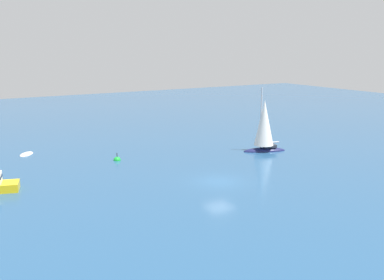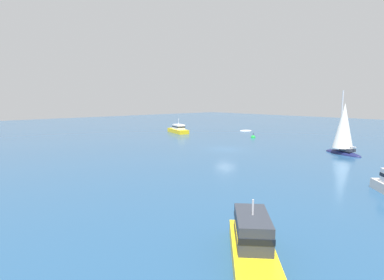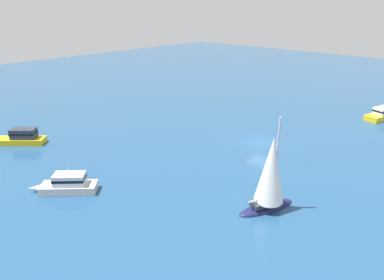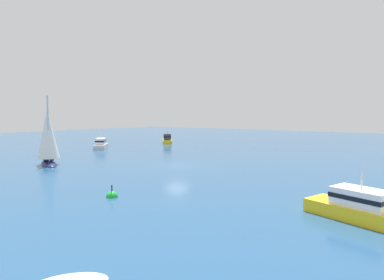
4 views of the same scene
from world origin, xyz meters
TOP-DOWN VIEW (x-y plane):
  - ground_plane at (0.00, 0.00)m, footprint 160.00×160.00m
  - sloop at (7.76, -11.65)m, footprint 3.17×5.23m
  - skiff at (20.55, 12.61)m, footprint 2.68×2.41m
  - channel_buoy at (12.54, 4.85)m, footprint 0.79×0.79m

SIDE VIEW (x-z plane):
  - ground_plane at x=0.00m, z-range 0.00..0.00m
  - skiff at x=20.55m, z-range -0.21..0.21m
  - channel_buoy at x=12.54m, z-range -0.60..0.61m
  - sloop at x=7.76m, z-range -1.24..6.70m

